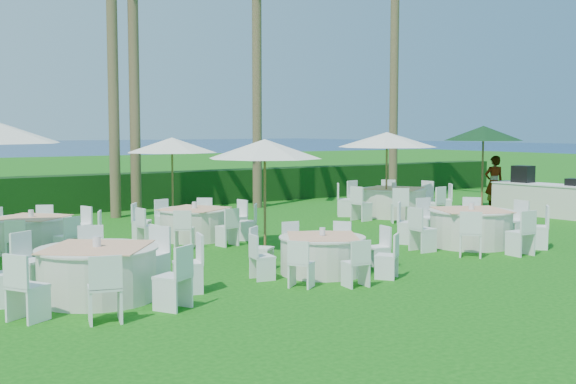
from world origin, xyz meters
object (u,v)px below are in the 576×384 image
umbrella_d (387,140)px  staff_person (494,183)px  umbrella_c (172,145)px  umbrella_b (265,149)px  banquet_table_c (471,227)px  umbrella_green (483,133)px  banquet_table_b (322,254)px  banquet_table_e (195,223)px  banquet_table_d (32,233)px  buffet_table (558,200)px  banquet_table_f (394,201)px  banquet_table_a (97,272)px

umbrella_d → staff_person: 4.74m
umbrella_c → umbrella_d: umbrella_d is taller
umbrella_b → staff_person: size_ratio=1.41×
banquet_table_c → umbrella_green: bearing=39.5°
banquet_table_b → umbrella_green: size_ratio=1.01×
banquet_table_c → umbrella_c: bearing=118.1°
banquet_table_e → umbrella_green: umbrella_green is taller
banquet_table_d → umbrella_green: umbrella_green is taller
umbrella_d → buffet_table: 5.57m
banquet_table_f → umbrella_b: bearing=-154.8°
banquet_table_d → banquet_table_e: 3.76m
umbrella_c → umbrella_green: umbrella_green is taller
banquet_table_c → staff_person: (6.32, 4.74, 0.46)m
banquet_table_e → umbrella_d: umbrella_d is taller
umbrella_d → banquet_table_e: bearing=-174.9°
banquet_table_a → banquet_table_e: 6.21m
banquet_table_d → staff_person: (14.89, -0.12, 0.50)m
banquet_table_a → banquet_table_b: 4.15m
banquet_table_d → banquet_table_b: bearing=-55.3°
banquet_table_f → umbrella_green: (3.42, -0.46, 2.08)m
banquet_table_f → umbrella_c: (-6.32, 2.29, 1.76)m
banquet_table_e → umbrella_green: bearing=1.9°
banquet_table_a → umbrella_d: 12.09m
banquet_table_f → banquet_table_e: bearing=-173.5°
staff_person → banquet_table_a: bearing=39.7°
banquet_table_b → umbrella_d: (6.54, 5.66, 1.99)m
banquet_table_b → banquet_table_d: banquet_table_d is taller
banquet_table_e → staff_person: (11.17, 0.36, 0.50)m
umbrella_green → buffet_table: umbrella_green is taller
banquet_table_c → buffet_table: bearing=19.7°
umbrella_b → buffet_table: umbrella_b is taller
banquet_table_f → banquet_table_a: bearing=-153.6°
banquet_table_a → umbrella_c: bearing=58.2°
umbrella_c → buffet_table: bearing=-26.8°
banquet_table_e → umbrella_b: (0.61, -2.27, 1.84)m
banquet_table_f → umbrella_b: (-6.56, -3.08, 1.78)m
banquet_table_d → banquet_table_c: bearing=-29.6°
banquet_table_f → staff_person: staff_person is taller
banquet_table_c → umbrella_green: (5.73, 4.73, 2.09)m
banquet_table_e → umbrella_green: size_ratio=1.09×
umbrella_green → banquet_table_c: bearing=-140.5°
banquet_table_f → umbrella_b: size_ratio=1.38×
banquet_table_f → buffet_table: bearing=-36.2°
banquet_table_c → buffet_table: buffet_table is taller
banquet_table_d → umbrella_b: (4.33, -2.75, 1.85)m
banquet_table_b → banquet_table_c: 4.78m
banquet_table_a → umbrella_green: umbrella_green is taller
banquet_table_d → banquet_table_e: banquet_table_e is taller
banquet_table_e → umbrella_c: umbrella_c is taller
umbrella_c → banquet_table_c: bearing=-61.9°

